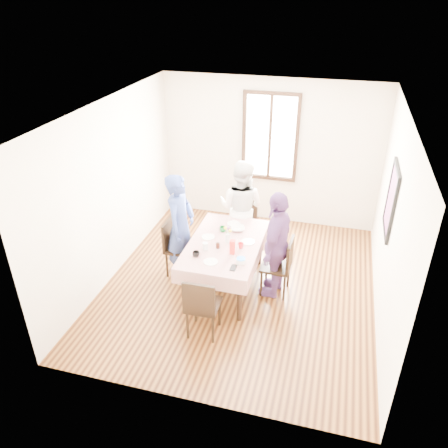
# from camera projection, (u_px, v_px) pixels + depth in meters

# --- Properties ---
(ground) EXTENTS (4.50, 4.50, 0.00)m
(ground) POSITION_uv_depth(u_px,v_px,m) (240.00, 284.00, 6.82)
(ground) COLOR black
(ground) RESTS_ON ground
(back_wall) EXTENTS (4.00, 0.00, 4.00)m
(back_wall) POSITION_uv_depth(u_px,v_px,m) (270.00, 153.00, 8.06)
(back_wall) COLOR beige
(back_wall) RESTS_ON ground
(right_wall) EXTENTS (0.00, 4.50, 4.50)m
(right_wall) POSITION_uv_depth(u_px,v_px,m) (392.00, 224.00, 5.70)
(right_wall) COLOR beige
(right_wall) RESTS_ON ground
(window_frame) EXTENTS (1.02, 0.06, 1.62)m
(window_frame) POSITION_uv_depth(u_px,v_px,m) (270.00, 137.00, 7.90)
(window_frame) COLOR black
(window_frame) RESTS_ON back_wall
(window_pane) EXTENTS (0.90, 0.02, 1.50)m
(window_pane) POSITION_uv_depth(u_px,v_px,m) (270.00, 137.00, 7.91)
(window_pane) COLOR white
(window_pane) RESTS_ON back_wall
(art_poster) EXTENTS (0.04, 0.76, 0.96)m
(art_poster) POSITION_uv_depth(u_px,v_px,m) (391.00, 200.00, 5.86)
(art_poster) COLOR red
(art_poster) RESTS_ON right_wall
(dining_table) EXTENTS (0.91, 1.55, 0.75)m
(dining_table) POSITION_uv_depth(u_px,v_px,m) (225.00, 265.00, 6.61)
(dining_table) COLOR black
(dining_table) RESTS_ON ground
(tablecloth) EXTENTS (1.03, 1.67, 0.01)m
(tablecloth) POSITION_uv_depth(u_px,v_px,m) (225.00, 243.00, 6.43)
(tablecloth) COLOR #5F0306
(tablecloth) RESTS_ON dining_table
(chair_left) EXTENTS (0.42, 0.42, 0.91)m
(chair_left) POSITION_uv_depth(u_px,v_px,m) (180.00, 248.00, 6.87)
(chair_left) COLOR black
(chair_left) RESTS_ON ground
(chair_right) EXTENTS (0.44, 0.44, 0.91)m
(chair_right) POSITION_uv_depth(u_px,v_px,m) (276.00, 266.00, 6.44)
(chair_right) COLOR black
(chair_right) RESTS_ON ground
(chair_far) EXTENTS (0.48, 0.48, 0.91)m
(chair_far) POSITION_uv_depth(u_px,v_px,m) (241.00, 226.00, 7.47)
(chair_far) COLOR black
(chair_far) RESTS_ON ground
(chair_near) EXTENTS (0.43, 0.43, 0.91)m
(chair_near) POSITION_uv_depth(u_px,v_px,m) (203.00, 304.00, 5.67)
(chair_near) COLOR black
(chair_near) RESTS_ON ground
(person_left) EXTENTS (0.45, 0.65, 1.69)m
(person_left) POSITION_uv_depth(u_px,v_px,m) (180.00, 226.00, 6.68)
(person_left) COLOR navy
(person_left) RESTS_ON ground
(person_far) EXTENTS (0.89, 0.75, 1.64)m
(person_far) POSITION_uv_depth(u_px,v_px,m) (241.00, 208.00, 7.28)
(person_far) COLOR white
(person_far) RESTS_ON ground
(person_right) EXTENTS (0.54, 1.01, 1.64)m
(person_right) POSITION_uv_depth(u_px,v_px,m) (276.00, 244.00, 6.27)
(person_right) COLOR #5F3871
(person_right) RESTS_ON ground
(mug_black) EXTENTS (0.11, 0.11, 0.08)m
(mug_black) POSITION_uv_depth(u_px,v_px,m) (196.00, 254.00, 6.08)
(mug_black) COLOR black
(mug_black) RESTS_ON tablecloth
(mug_flag) EXTENTS (0.12, 0.12, 0.08)m
(mug_flag) POSITION_uv_depth(u_px,v_px,m) (241.00, 246.00, 6.28)
(mug_flag) COLOR red
(mug_flag) RESTS_ON tablecloth
(mug_green) EXTENTS (0.11, 0.11, 0.08)m
(mug_green) POSITION_uv_depth(u_px,v_px,m) (223.00, 229.00, 6.69)
(mug_green) COLOR #0C7226
(mug_green) RESTS_ON tablecloth
(serving_bowl) EXTENTS (0.27, 0.27, 0.05)m
(serving_bowl) POSITION_uv_depth(u_px,v_px,m) (238.00, 229.00, 6.73)
(serving_bowl) COLOR white
(serving_bowl) RESTS_ON tablecloth
(juice_carton) EXTENTS (0.07, 0.07, 0.21)m
(juice_carton) POSITION_uv_depth(u_px,v_px,m) (232.00, 247.00, 6.12)
(juice_carton) COLOR red
(juice_carton) RESTS_ON tablecloth
(butter_tub) EXTENTS (0.13, 0.13, 0.07)m
(butter_tub) POSITION_uv_depth(u_px,v_px,m) (241.00, 261.00, 5.94)
(butter_tub) COLOR white
(butter_tub) RESTS_ON tablecloth
(jam_jar) EXTENTS (0.06, 0.06, 0.08)m
(jam_jar) POSITION_uv_depth(u_px,v_px,m) (218.00, 245.00, 6.28)
(jam_jar) COLOR black
(jam_jar) RESTS_ON tablecloth
(drinking_glass) EXTENTS (0.08, 0.08, 0.11)m
(drinking_glass) POSITION_uv_depth(u_px,v_px,m) (205.00, 246.00, 6.23)
(drinking_glass) COLOR silver
(drinking_glass) RESTS_ON tablecloth
(smartphone) EXTENTS (0.08, 0.15, 0.01)m
(smartphone) POSITION_uv_depth(u_px,v_px,m) (233.00, 268.00, 5.86)
(smartphone) COLOR black
(smartphone) RESTS_ON tablecloth
(flower_vase) EXTENTS (0.07, 0.07, 0.14)m
(flower_vase) POSITION_uv_depth(u_px,v_px,m) (228.00, 238.00, 6.40)
(flower_vase) COLOR silver
(flower_vase) RESTS_ON tablecloth
(plate_left) EXTENTS (0.20, 0.20, 0.01)m
(plate_left) POSITION_uv_depth(u_px,v_px,m) (208.00, 237.00, 6.56)
(plate_left) COLOR white
(plate_left) RESTS_ON tablecloth
(plate_right) EXTENTS (0.20, 0.20, 0.01)m
(plate_right) POSITION_uv_depth(u_px,v_px,m) (248.00, 242.00, 6.43)
(plate_right) COLOR white
(plate_right) RESTS_ON tablecloth
(plate_far) EXTENTS (0.20, 0.20, 0.01)m
(plate_far) POSITION_uv_depth(u_px,v_px,m) (234.00, 224.00, 6.91)
(plate_far) COLOR white
(plate_far) RESTS_ON tablecloth
(plate_near) EXTENTS (0.20, 0.20, 0.01)m
(plate_near) POSITION_uv_depth(u_px,v_px,m) (211.00, 262.00, 5.98)
(plate_near) COLOR white
(plate_near) RESTS_ON tablecloth
(butter_lid) EXTENTS (0.12, 0.12, 0.01)m
(butter_lid) POSITION_uv_depth(u_px,v_px,m) (241.00, 258.00, 5.93)
(butter_lid) COLOR blue
(butter_lid) RESTS_ON butter_tub
(flower_bunch) EXTENTS (0.09, 0.09, 0.10)m
(flower_bunch) POSITION_uv_depth(u_px,v_px,m) (228.00, 231.00, 6.35)
(flower_bunch) COLOR yellow
(flower_bunch) RESTS_ON flower_vase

